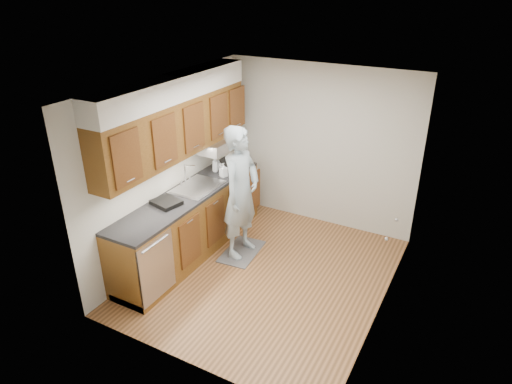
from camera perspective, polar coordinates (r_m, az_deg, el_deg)
floor at (r=6.19m, az=1.35°, el=-10.26°), size 3.50×3.50×0.00m
ceiling at (r=5.14m, az=1.64°, el=12.97°), size 3.50×3.50×0.00m
wall_left at (r=6.31m, az=-10.76°, el=3.02°), size 0.02×3.50×2.50m
wall_right at (r=5.13m, az=16.61°, el=-3.14°), size 0.02×3.50×2.50m
wall_back at (r=7.04m, az=7.99°, el=5.62°), size 3.00×0.02×2.50m
counter at (r=6.47m, az=-8.14°, el=-3.69°), size 0.64×2.80×1.30m
upper_cabinets at (r=6.01m, az=-9.76°, el=9.05°), size 0.47×2.80×1.21m
closet_door at (r=5.50m, az=16.92°, el=-3.83°), size 0.02×1.22×2.05m
floor_mat at (r=6.64m, az=-1.79°, el=-7.44°), size 0.51×0.80×0.01m
person at (r=6.12m, az=-1.93°, el=0.97°), size 0.53×0.77×2.12m
soap_bottle_a at (r=6.85m, az=-5.13°, el=3.49°), size 0.10×0.10×0.24m
soap_bottle_b at (r=6.68m, az=-4.10°, el=2.78°), size 0.12×0.12×0.21m
soap_bottle_c at (r=6.94m, az=-4.70°, el=3.41°), size 0.17×0.17×0.15m
dish_rack at (r=5.98m, az=-11.15°, el=-1.29°), size 0.41×0.36×0.05m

